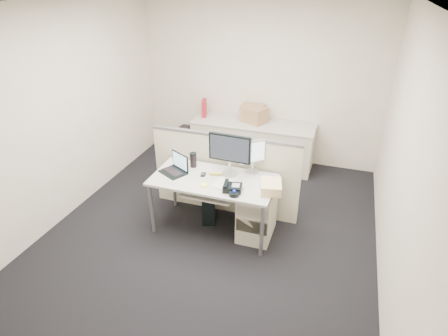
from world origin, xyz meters
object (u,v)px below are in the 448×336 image
(desk, at_px, (213,183))
(desk_phone, at_px, (232,188))
(laptop, at_px, (173,165))
(monitor_main, at_px, (230,155))

(desk, xyz_separation_m, desk_phone, (0.30, -0.18, 0.10))
(laptop, relative_size, desk_phone, 1.49)
(desk, distance_m, desk_phone, 0.36)
(monitor_main, xyz_separation_m, desk_phone, (0.15, -0.36, -0.23))
(monitor_main, bearing_deg, laptop, -161.45)
(desk, distance_m, laptop, 0.56)
(desk, relative_size, desk_phone, 7.13)
(desk, distance_m, monitor_main, 0.40)
(monitor_main, bearing_deg, desk, -127.77)
(desk_phone, bearing_deg, desk, 139.62)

